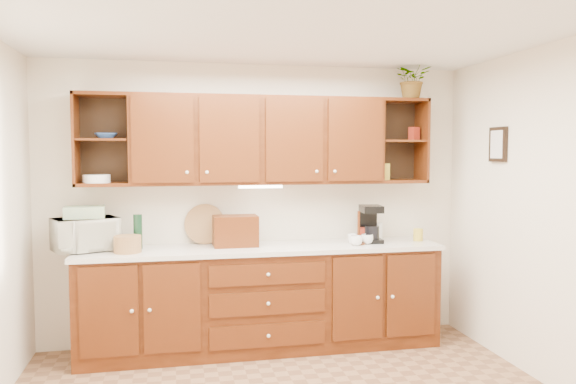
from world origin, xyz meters
name	(u,v)px	position (x,y,z in m)	size (l,w,h in m)	color
ceiling	(298,21)	(0.00, 0.00, 2.60)	(4.00, 4.00, 0.00)	white
back_wall	(257,203)	(0.00, 1.75, 1.30)	(4.00, 4.00, 0.00)	#EDE1C7
right_wall	(570,220)	(2.00, 0.00, 1.30)	(3.50, 3.50, 0.00)	#EDE1C7
base_cabinets	(262,300)	(0.00, 1.45, 0.45)	(3.20, 0.60, 0.90)	#371606
countertop	(262,248)	(0.00, 1.44, 0.92)	(3.24, 0.64, 0.04)	silver
upper_cabinets	(260,140)	(0.01, 1.59, 1.89)	(3.20, 0.33, 0.80)	#371606
undercabinet_light	(260,187)	(0.00, 1.53, 1.47)	(0.40, 0.05, 0.03)	white
framed_picture	(498,144)	(1.98, 0.90, 1.85)	(0.03, 0.24, 0.30)	black
wicker_basket	(128,244)	(-1.16, 1.35, 1.01)	(0.23, 0.23, 0.14)	#996D3F
microwave	(85,234)	(-1.52, 1.51, 1.08)	(0.51, 0.35, 0.28)	white
towel_stack	(85,212)	(-1.52, 1.51, 1.27)	(0.33, 0.24, 0.10)	#D0C162
wine_bottle	(138,232)	(-1.08, 1.52, 1.09)	(0.08, 0.08, 0.30)	black
woven_tray	(205,243)	(-0.50, 1.69, 0.95)	(0.37, 0.37, 0.02)	#996D3F
bread_box	(235,231)	(-0.24, 1.49, 1.08)	(0.39, 0.25, 0.28)	#371606
mug_tree	(358,239)	(0.88, 1.37, 0.99)	(0.25, 0.26, 0.31)	#371606
canister_red	(363,235)	(0.97, 1.49, 1.01)	(0.11, 0.11, 0.13)	maroon
canister_white	(378,231)	(1.14, 1.56, 1.03)	(0.09, 0.09, 0.17)	white
canister_yellow	(418,235)	(1.50, 1.44, 1.00)	(0.09, 0.09, 0.11)	gold
coffee_maker	(370,224)	(1.03, 1.48, 1.11)	(0.21, 0.26, 0.35)	black
bowl_stack	(106,136)	(-1.34, 1.58, 1.92)	(0.19, 0.19, 0.05)	#295098
plate_stack	(97,179)	(-1.42, 1.56, 1.56)	(0.23, 0.23, 0.07)	white
pantry_box_yellow	(385,172)	(1.20, 1.56, 1.60)	(0.09, 0.07, 0.15)	gold
pantry_box_red	(414,134)	(1.50, 1.56, 1.96)	(0.08, 0.07, 0.12)	maroon
potted_plant	(413,79)	(1.47, 1.55, 2.48)	(0.33, 0.29, 0.37)	#999999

